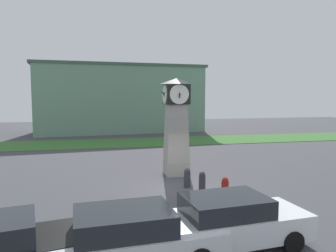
{
  "coord_description": "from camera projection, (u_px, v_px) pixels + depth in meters",
  "views": [
    {
      "loc": [
        -3.64,
        -14.62,
        4.42
      ],
      "look_at": [
        0.25,
        3.06,
        2.67
      ],
      "focal_mm": 35.0,
      "sensor_mm": 36.0,
      "label": 1
    }
  ],
  "objects": [
    {
      "name": "car_near_tower",
      "position": [
        133.0,
        235.0,
        8.57
      ],
      "size": [
        4.69,
        2.31,
        1.45
      ],
      "color": "silver",
      "rests_on": "ground_plane"
    },
    {
      "name": "car_by_building",
      "position": [
        232.0,
        220.0,
        9.5
      ],
      "size": [
        4.43,
        2.26,
        1.51
      ],
      "color": "silver",
      "rests_on": "ground_plane"
    },
    {
      "name": "bollard_near_tower",
      "position": [
        225.0,
        190.0,
        13.41
      ],
      "size": [
        0.3,
        0.3,
        1.06
      ],
      "color": "maroon",
      "rests_on": "ground_plane"
    },
    {
      "name": "ground_plane",
      "position": [
        177.0,
        189.0,
        15.42
      ],
      "size": [
        83.25,
        83.25,
        0.0
      ],
      "primitive_type": "plane",
      "color": "#424247"
    },
    {
      "name": "bollard_mid_row",
      "position": [
        202.0,
        183.0,
        14.52
      ],
      "size": [
        0.3,
        0.3,
        1.03
      ],
      "color": "#333338",
      "rests_on": "ground_plane"
    },
    {
      "name": "clock_tower",
      "position": [
        176.0,
        126.0,
        17.87
      ],
      "size": [
        1.65,
        1.6,
        5.3
      ],
      "color": "#9A958B",
      "rests_on": "ground_plane"
    },
    {
      "name": "warehouse_blue_far",
      "position": [
        120.0,
        98.0,
        38.94
      ],
      "size": [
        20.2,
        8.6,
        7.9
      ],
      "color": "gray",
      "rests_on": "ground_plane"
    },
    {
      "name": "grass_verge_far",
      "position": [
        131.0,
        142.0,
        30.12
      ],
      "size": [
        49.95,
        5.78,
        0.04
      ],
      "primitive_type": "cube",
      "color": "#386B2D",
      "rests_on": "ground_plane"
    },
    {
      "name": "bollard_far_row",
      "position": [
        187.0,
        178.0,
        15.6
      ],
      "size": [
        0.31,
        0.31,
        0.93
      ],
      "color": "#333338",
      "rests_on": "ground_plane"
    }
  ]
}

